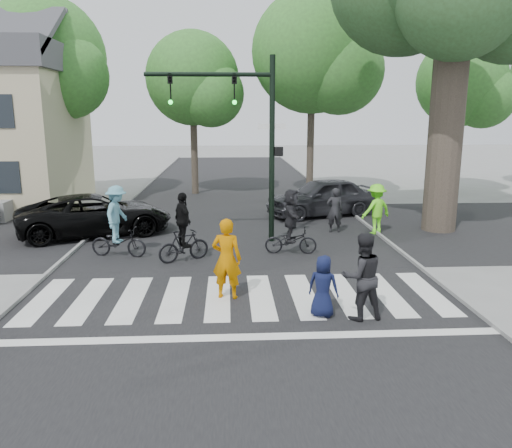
{
  "coord_description": "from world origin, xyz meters",
  "views": [
    {
      "loc": [
        -0.24,
        -10.04,
        4.17
      ],
      "look_at": [
        0.5,
        3.0,
        1.3
      ],
      "focal_mm": 35.0,
      "sensor_mm": 36.0,
      "label": 1
    }
  ],
  "objects": [
    {
      "name": "bg_tree_3",
      "position": [
        4.31,
        15.27,
        6.94
      ],
      "size": [
        6.3,
        6.0,
        10.2
      ],
      "color": "brown",
      "rests_on": "ground"
    },
    {
      "name": "road_stem",
      "position": [
        0.0,
        5.0,
        0.01
      ],
      "size": [
        10.0,
        70.0,
        0.01
      ],
      "primitive_type": "cube",
      "color": "black",
      "rests_on": "ground"
    },
    {
      "name": "bg_tree_1",
      "position": [
        -8.7,
        15.48,
        6.65
      ],
      "size": [
        6.09,
        5.8,
        9.8
      ],
      "color": "brown",
      "rests_on": "ground"
    },
    {
      "name": "cyclist_left",
      "position": [
        -3.53,
        4.6,
        0.93
      ],
      "size": [
        1.78,
        1.2,
        2.15
      ],
      "color": "black",
      "rests_on": "ground"
    },
    {
      "name": "bystander_hivis",
      "position": [
        5.01,
        7.07,
        0.9
      ],
      "size": [
        1.32,
        1.06,
        1.79
      ],
      "primitive_type": "imported",
      "rotation": [
        0.0,
        0.0,
        3.54
      ],
      "color": "#6FFF23",
      "rests_on": "ground"
    },
    {
      "name": "ground",
      "position": [
        0.0,
        0.0,
        0.0
      ],
      "size": [
        120.0,
        120.0,
        0.0
      ],
      "primitive_type": "plane",
      "color": "gray",
      "rests_on": "ground"
    },
    {
      "name": "pedestrian_woman",
      "position": [
        -0.29,
        0.95,
        0.94
      ],
      "size": [
        0.77,
        0.6,
        1.89
      ],
      "primitive_type": "imported",
      "rotation": [
        0.0,
        0.0,
        2.91
      ],
      "color": "#BC6A00",
      "rests_on": "ground"
    },
    {
      "name": "curb_left",
      "position": [
        -5.05,
        5.0,
        0.05
      ],
      "size": [
        0.1,
        70.0,
        0.1
      ],
      "primitive_type": "cube",
      "color": "gray",
      "rests_on": "ground"
    },
    {
      "name": "cyclist_right",
      "position": [
        1.66,
        4.61,
        0.89
      ],
      "size": [
        1.62,
        1.51,
        1.99
      ],
      "color": "black",
      "rests_on": "ground"
    },
    {
      "name": "bg_tree_2",
      "position": [
        -1.76,
        16.62,
        5.78
      ],
      "size": [
        5.04,
        4.8,
        8.4
      ],
      "color": "brown",
      "rests_on": "ground"
    },
    {
      "name": "bystander_dark",
      "position": [
        3.59,
        7.37,
        0.81
      ],
      "size": [
        0.61,
        0.41,
        1.63
      ],
      "primitive_type": "imported",
      "rotation": [
        0.0,
        0.0,
        3.1
      ],
      "color": "black",
      "rests_on": "ground"
    },
    {
      "name": "cyclist_mid",
      "position": [
        -1.54,
        3.99,
        0.83
      ],
      "size": [
        1.57,
        1.11,
        2.02
      ],
      "color": "black",
      "rests_on": "ground"
    },
    {
      "name": "road_cross",
      "position": [
        0.0,
        8.0,
        0.01
      ],
      "size": [
        70.0,
        10.0,
        0.01
      ],
      "primitive_type": "cube",
      "color": "black",
      "rests_on": "ground"
    },
    {
      "name": "pedestrian_child",
      "position": [
        1.72,
        -0.25,
        0.66
      ],
      "size": [
        0.77,
        0.65,
        1.33
      ],
      "primitive_type": "imported",
      "rotation": [
        0.0,
        0.0,
        2.71
      ],
      "color": "#101638",
      "rests_on": "ground"
    },
    {
      "name": "car_suv",
      "position": [
        -4.91,
        7.46,
        0.73
      ],
      "size": [
        5.74,
        4.03,
        1.45
      ],
      "primitive_type": "imported",
      "rotation": [
        0.0,
        0.0,
        1.91
      ],
      "color": "black",
      "rests_on": "ground"
    },
    {
      "name": "traffic_signal",
      "position": [
        0.35,
        6.2,
        3.9
      ],
      "size": [
        4.45,
        0.29,
        6.0
      ],
      "color": "black",
      "rests_on": "ground"
    },
    {
      "name": "car_grey",
      "position": [
        3.7,
        10.42,
        0.8
      ],
      "size": [
        5.04,
        3.23,
        1.6
      ],
      "primitive_type": "imported",
      "rotation": [
        0.0,
        0.0,
        -1.26
      ],
      "color": "#2B2B2F",
      "rests_on": "ground"
    },
    {
      "name": "pedestrian_adult",
      "position": [
        2.48,
        -0.42,
        0.92
      ],
      "size": [
        1.0,
        0.84,
        1.85
      ],
      "primitive_type": "imported",
      "rotation": [
        0.0,
        0.0,
        3.31
      ],
      "color": "black",
      "rests_on": "ground"
    },
    {
      "name": "bg_tree_4",
      "position": [
        12.23,
        16.12,
        5.64
      ],
      "size": [
        4.83,
        4.6,
        8.15
      ],
      "color": "brown",
      "rests_on": "ground"
    },
    {
      "name": "crosswalk",
      "position": [
        0.0,
        0.66,
        0.01
      ],
      "size": [
        10.0,
        3.85,
        0.01
      ],
      "color": "silver",
      "rests_on": "ground"
    },
    {
      "name": "curb_right",
      "position": [
        5.05,
        5.0,
        0.05
      ],
      "size": [
        0.1,
        70.0,
        0.1
      ],
      "primitive_type": "cube",
      "color": "gray",
      "rests_on": "ground"
    }
  ]
}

